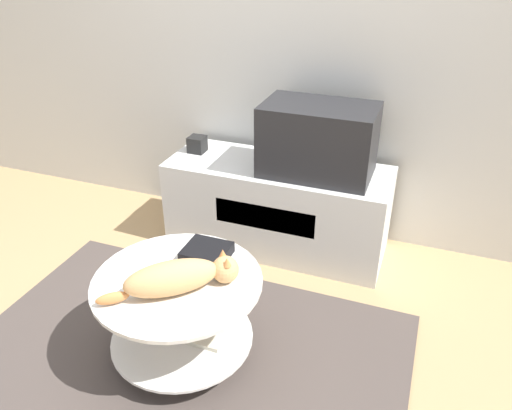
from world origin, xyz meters
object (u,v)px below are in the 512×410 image
Objects in this scene: cat at (179,277)px; dvd_box at (207,252)px; speaker at (197,144)px; tv at (318,140)px.

dvd_box is at bearing 49.64° from cat.
speaker reaches higher than dvd_box.
cat is at bearing -104.46° from tv.
dvd_box is at bearing -108.37° from tv.
tv is at bearing 35.58° from cat.
speaker is 0.50× the size of dvd_box.
speaker is 1.05m from dvd_box.
cat is at bearing -67.13° from speaker.
speaker is at bearing 118.51° from dvd_box.
speaker reaches higher than cat.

